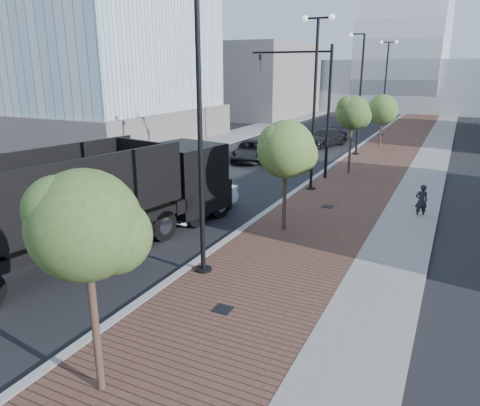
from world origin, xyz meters
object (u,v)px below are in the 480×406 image
at_px(white_sedan, 200,200).
at_px(pedestrian, 421,201).
at_px(dark_car_mid, 250,151).
at_px(dump_truck, 127,200).

height_order(white_sedan, pedestrian, pedestrian).
distance_m(dark_car_mid, pedestrian, 15.57).
bearing_deg(pedestrian, white_sedan, 1.79).
relative_size(dump_truck, white_sedan, 3.20).
xyz_separation_m(white_sedan, dark_car_mid, (-3.34, 13.03, 0.00)).
bearing_deg(white_sedan, dark_car_mid, 109.71).
distance_m(white_sedan, pedestrian, 10.28).
bearing_deg(dump_truck, pedestrian, 48.44).
bearing_deg(dark_car_mid, pedestrian, -50.86).
xyz_separation_m(white_sedan, pedestrian, (9.42, 4.11, 0.05)).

